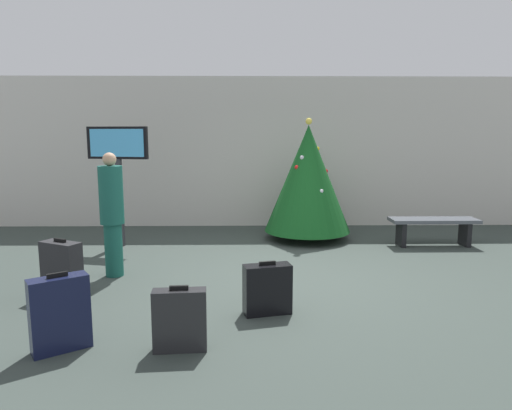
% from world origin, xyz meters
% --- Properties ---
extents(ground_plane, '(16.00, 16.00, 0.00)m').
position_xyz_m(ground_plane, '(0.00, 0.00, 0.00)').
color(ground_plane, '#38423D').
extents(back_wall, '(16.00, 0.20, 3.09)m').
position_xyz_m(back_wall, '(0.00, 3.70, 1.55)').
color(back_wall, beige).
rests_on(back_wall, ground_plane).
extents(holiday_tree, '(1.57, 1.57, 2.22)m').
position_xyz_m(holiday_tree, '(0.57, 2.33, 1.13)').
color(holiday_tree, '#4C3319').
rests_on(holiday_tree, ground_plane).
extents(flight_info_kiosk, '(1.07, 0.30, 2.06)m').
position_xyz_m(flight_info_kiosk, '(-2.73, 1.87, 1.48)').
color(flight_info_kiosk, '#333338').
rests_on(flight_info_kiosk, ground_plane).
extents(waiting_bench, '(1.50, 0.44, 0.48)m').
position_xyz_m(waiting_bench, '(2.71, 1.78, 0.36)').
color(waiting_bench, '#4C5159').
rests_on(waiting_bench, ground_plane).
extents(traveller_0, '(0.44, 0.44, 1.69)m').
position_xyz_m(traveller_0, '(-2.36, 0.14, 0.89)').
color(traveller_0, '#19594C').
rests_on(traveller_0, ground_plane).
extents(suitcase_0, '(0.49, 0.20, 0.60)m').
position_xyz_m(suitcase_0, '(-1.13, -2.10, 0.28)').
color(suitcase_0, '#232326').
rests_on(suitcase_0, ground_plane).
extents(suitcase_1, '(0.52, 0.44, 0.72)m').
position_xyz_m(suitcase_1, '(-2.20, -2.08, 0.34)').
color(suitcase_1, '#141938').
rests_on(suitcase_1, ground_plane).
extents(suitcase_2, '(0.54, 0.32, 0.58)m').
position_xyz_m(suitcase_2, '(-0.31, -1.25, 0.27)').
color(suitcase_2, black).
rests_on(suitcase_2, ground_plane).
extents(suitcase_3, '(0.54, 0.41, 0.72)m').
position_xyz_m(suitcase_3, '(-2.73, -0.72, 0.34)').
color(suitcase_3, '#232326').
rests_on(suitcase_3, ground_plane).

